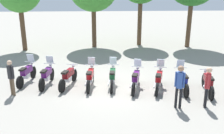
{
  "coord_description": "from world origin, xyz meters",
  "views": [
    {
      "loc": [
        -0.66,
        -11.43,
        4.77
      ],
      "look_at": [
        0.0,
        0.5,
        0.9
      ],
      "focal_mm": 39.94,
      "sensor_mm": 36.0,
      "label": 1
    }
  ],
  "objects": [
    {
      "name": "motorcycle_3",
      "position": [
        -1.1,
        0.17,
        0.52
      ],
      "size": [
        0.63,
        2.19,
        1.37
      ],
      "rotation": [
        0.0,
        0.0,
        1.47
      ],
      "color": "black",
      "rests_on": "ground_plane"
    },
    {
      "name": "motorcycle_0",
      "position": [
        -4.38,
        0.9,
        0.52
      ],
      "size": [
        0.71,
        2.18,
        1.37
      ],
      "rotation": [
        0.0,
        0.0,
        1.41
      ],
      "color": "black",
      "rests_on": "ground_plane"
    },
    {
      "name": "motorcycle_8",
      "position": [
        4.39,
        -0.9,
        0.5
      ],
      "size": [
        0.74,
        2.17,
        0.99
      ],
      "rotation": [
        0.0,
        0.0,
        1.37
      ],
      "color": "black",
      "rests_on": "ground_plane"
    },
    {
      "name": "person_1",
      "position": [
        3.71,
        -2.3,
        1.01
      ],
      "size": [
        0.29,
        0.4,
        1.73
      ],
      "rotation": [
        0.0,
        0.0,
        5.92
      ],
      "color": "black",
      "rests_on": "ground_plane"
    },
    {
      "name": "motorcycle_6",
      "position": [
        2.21,
        -0.37,
        0.52
      ],
      "size": [
        0.88,
        2.11,
        1.37
      ],
      "rotation": [
        0.0,
        0.0,
        1.25
      ],
      "color": "black",
      "rests_on": "ground_plane"
    },
    {
      "name": "motorcycle_5",
      "position": [
        1.11,
        -0.26,
        0.52
      ],
      "size": [
        0.83,
        2.14,
        1.37
      ],
      "rotation": [
        0.0,
        0.0,
        1.3
      ],
      "color": "black",
      "rests_on": "ground_plane"
    },
    {
      "name": "person_0",
      "position": [
        -4.62,
        -0.67,
        0.97
      ],
      "size": [
        0.36,
        0.31,
        1.67
      ],
      "rotation": [
        0.0,
        0.0,
        0.9
      ],
      "color": "brown",
      "rests_on": "ground_plane"
    },
    {
      "name": "ground_plane",
      "position": [
        0.0,
        0.0,
        0.0
      ],
      "size": [
        80.0,
        80.0,
        0.0
      ],
      "primitive_type": "plane",
      "color": "gray"
    },
    {
      "name": "person_2",
      "position": [
        2.55,
        -2.33,
        1.09
      ],
      "size": [
        0.39,
        0.32,
        1.82
      ],
      "rotation": [
        0.0,
        0.0,
        1.12
      ],
      "color": "black",
      "rests_on": "ground_plane"
    },
    {
      "name": "motorcycle_1",
      "position": [
        -3.29,
        0.53,
        0.52
      ],
      "size": [
        0.66,
        2.19,
        1.37
      ],
      "rotation": [
        0.0,
        0.0,
        1.45
      ],
      "color": "black",
      "rests_on": "ground_plane"
    },
    {
      "name": "motorcycle_4",
      "position": [
        0.0,
        0.14,
        0.52
      ],
      "size": [
        0.63,
        2.19,
        1.37
      ],
      "rotation": [
        0.0,
        0.0,
        1.47
      ],
      "color": "black",
      "rests_on": "ground_plane"
    },
    {
      "name": "motorcycle_2",
      "position": [
        -2.19,
        0.3,
        0.5
      ],
      "size": [
        0.83,
        2.13,
        0.99
      ],
      "rotation": [
        0.0,
        0.0,
        1.29
      ],
      "color": "black",
      "rests_on": "ground_plane"
    },
    {
      "name": "motorcycle_7",
      "position": [
        3.29,
        -0.57,
        0.52
      ],
      "size": [
        0.62,
        2.19,
        1.37
      ],
      "rotation": [
        0.0,
        0.0,
        1.49
      ],
      "color": "black",
      "rests_on": "ground_plane"
    }
  ]
}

